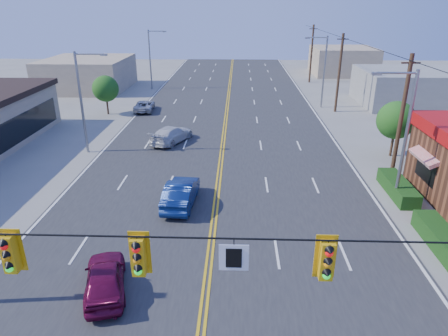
{
  "coord_description": "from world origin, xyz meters",
  "views": [
    {
      "loc": [
        1.25,
        -8.34,
        11.33
      ],
      "look_at": [
        0.47,
        13.65,
        2.2
      ],
      "focal_mm": 32.0,
      "sensor_mm": 36.0,
      "label": 1
    }
  ],
  "objects_px": {
    "car_white": "(172,135)",
    "car_magenta": "(105,279)",
    "signal_span": "(182,275)",
    "car_blue": "(181,194)",
    "car_silver": "(144,106)"
  },
  "relations": [
    {
      "from": "car_white",
      "to": "car_magenta",
      "type": "bearing_deg",
      "value": 114.79
    },
    {
      "from": "signal_span",
      "to": "car_white",
      "type": "height_order",
      "value": "signal_span"
    },
    {
      "from": "signal_span",
      "to": "car_magenta",
      "type": "bearing_deg",
      "value": 128.85
    },
    {
      "from": "car_blue",
      "to": "car_white",
      "type": "distance_m",
      "value": 11.83
    },
    {
      "from": "signal_span",
      "to": "car_magenta",
      "type": "relative_size",
      "value": 6.06
    },
    {
      "from": "car_blue",
      "to": "car_magenta",
      "type": "bearing_deg",
      "value": 78.71
    },
    {
      "from": "car_silver",
      "to": "car_white",
      "type": "bearing_deg",
      "value": 109.35
    },
    {
      "from": "car_silver",
      "to": "car_magenta",
      "type": "bearing_deg",
      "value": 94.77
    },
    {
      "from": "car_white",
      "to": "car_silver",
      "type": "bearing_deg",
      "value": -41.99
    },
    {
      "from": "car_magenta",
      "to": "car_blue",
      "type": "xyz_separation_m",
      "value": [
        2.1,
        7.96,
        0.07
      ]
    },
    {
      "from": "signal_span",
      "to": "car_white",
      "type": "bearing_deg",
      "value": 100.05
    },
    {
      "from": "car_blue",
      "to": "car_silver",
      "type": "bearing_deg",
      "value": -68.69
    },
    {
      "from": "car_white",
      "to": "car_blue",
      "type": "bearing_deg",
      "value": 125.6
    },
    {
      "from": "signal_span",
      "to": "car_silver",
      "type": "distance_m",
      "value": 36.69
    },
    {
      "from": "car_magenta",
      "to": "car_silver",
      "type": "relative_size",
      "value": 0.93
    }
  ]
}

